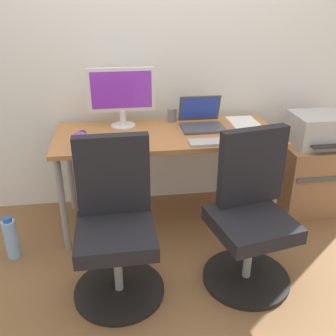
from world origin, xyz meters
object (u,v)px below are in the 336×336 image
office_chair_left (116,227)px  office_chair_right (250,217)px  desktop_monitor (122,93)px  coffee_mug (80,141)px  printer (317,130)px  open_laptop (202,120)px  side_cabinet (309,176)px  water_bottle_on_floor (11,238)px

office_chair_left → office_chair_right: (0.80, -0.00, 0.00)m
desktop_monitor → coffee_mug: 0.52m
coffee_mug → office_chair_left: bearing=-68.4°
printer → open_laptop: size_ratio=1.29×
side_cabinet → desktop_monitor: (-1.48, 0.13, 0.70)m
office_chair_right → open_laptop: (-0.14, 0.79, 0.36)m
office_chair_left → printer: bearing=25.4°
office_chair_left → open_laptop: bearing=49.9°
water_bottle_on_floor → open_laptop: (1.37, 0.41, 0.63)m
office_chair_right → coffee_mug: (-1.00, 0.50, 0.35)m
office_chair_right → coffee_mug: 1.17m
office_chair_left → side_cabinet: bearing=25.4°
printer → side_cabinet: bearing=90.0°
office_chair_left → side_cabinet: size_ratio=1.69×
office_chair_left → office_chair_right: bearing=-0.1°
printer → water_bottle_on_floor: size_ratio=1.29×
side_cabinet → coffee_mug: 1.85m
coffee_mug → printer: bearing=7.9°
water_bottle_on_floor → office_chair_left: bearing=-28.5°
side_cabinet → office_chair_right: bearing=-135.8°
desktop_monitor → open_laptop: desktop_monitor is taller
open_laptop → desktop_monitor: bearing=171.3°
printer → desktop_monitor: desktop_monitor is taller
office_chair_right → side_cabinet: 1.08m
side_cabinet → desktop_monitor: bearing=174.9°
water_bottle_on_floor → open_laptop: size_ratio=1.00×
office_chair_left → printer: (1.57, 0.74, 0.25)m
coffee_mug → water_bottle_on_floor: bearing=-167.2°
office_chair_right → printer: size_ratio=2.35×
side_cabinet → water_bottle_on_floor: bearing=-170.9°
side_cabinet → desktop_monitor: size_ratio=1.16×
open_laptop → side_cabinet: bearing=-2.8°
printer → water_bottle_on_floor: 2.36m
open_laptop → water_bottle_on_floor: bearing=-163.5°
desktop_monitor → office_chair_left: bearing=-95.8°
side_cabinet → desktop_monitor: 1.64m
office_chair_left → water_bottle_on_floor: 0.85m
side_cabinet → open_laptop: 1.04m
open_laptop → printer: bearing=-2.9°
water_bottle_on_floor → coffee_mug: coffee_mug is taller
office_chair_right → printer: office_chair_right is taller
office_chair_left → open_laptop: open_laptop is taller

